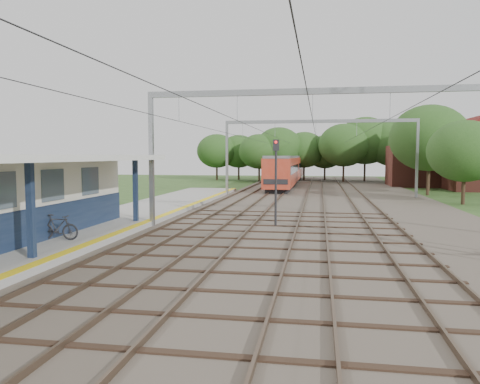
{
  "coord_description": "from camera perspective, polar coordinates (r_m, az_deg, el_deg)",
  "views": [
    {
      "loc": [
        3.56,
        -8.06,
        3.75
      ],
      "look_at": [
        -1.08,
        19.25,
        1.6
      ],
      "focal_mm": 35.0,
      "sensor_mm": 36.0,
      "label": 1
    }
  ],
  "objects": [
    {
      "name": "yellow_stripe",
      "position": [
        23.99,
        -12.02,
        -3.8
      ],
      "size": [
        0.45,
        52.0,
        0.01
      ],
      "primitive_type": "cube",
      "color": "yellow",
      "rests_on": "platform"
    },
    {
      "name": "ground",
      "position": [
        9.57,
        -13.76,
        -18.76
      ],
      "size": [
        160.0,
        160.0,
        0.0
      ],
      "primitive_type": "plane",
      "color": "#2D4C1E",
      "rests_on": "ground"
    },
    {
      "name": "house_far",
      "position": [
        61.34,
        21.39,
        3.65
      ],
      "size": [
        8.0,
        6.12,
        8.66
      ],
      "color": "brown",
      "rests_on": "ground"
    },
    {
      "name": "train",
      "position": [
        61.36,
        5.85,
        2.82
      ],
      "size": [
        2.77,
        34.52,
        3.65
      ],
      "color": "black",
      "rests_on": "ballast_bed"
    },
    {
      "name": "catenary_system",
      "position": [
        33.39,
        9.42,
        7.4
      ],
      "size": [
        17.22,
        88.0,
        7.0
      ],
      "color": "gray",
      "rests_on": "ground"
    },
    {
      "name": "platform",
      "position": [
        24.93,
        -16.84,
        -4.0
      ],
      "size": [
        5.0,
        52.0,
        0.35
      ],
      "primitive_type": "cube",
      "color": "gray",
      "rests_on": "ground"
    },
    {
      "name": "bicycle",
      "position": [
        20.3,
        -21.36,
        -4.02
      ],
      "size": [
        1.77,
        0.6,
        1.05
      ],
      "primitive_type": "imported",
      "rotation": [
        0.0,
        0.0,
        1.63
      ],
      "color": "black",
      "rests_on": "platform"
    },
    {
      "name": "tree_band",
      "position": [
        65.19,
        9.93,
        5.4
      ],
      "size": [
        31.72,
        30.88,
        8.82
      ],
      "color": "#382619",
      "rests_on": "ground"
    },
    {
      "name": "signal_post",
      "position": [
        24.13,
        4.39,
        2.51
      ],
      "size": [
        0.34,
        0.29,
        4.58
      ],
      "rotation": [
        0.0,
        0.0,
        0.14
      ],
      "color": "black",
      "rests_on": "ground"
    },
    {
      "name": "rail_tracks",
      "position": [
        38.28,
        6.52,
        -0.95
      ],
      "size": [
        11.8,
        88.0,
        0.15
      ],
      "color": "brown",
      "rests_on": "ballast_bed"
    },
    {
      "name": "ballast_bed",
      "position": [
        38.24,
        10.26,
        -1.18
      ],
      "size": [
        18.0,
        90.0,
        0.1
      ],
      "primitive_type": "cube",
      "color": "#473D33",
      "rests_on": "ground"
    }
  ]
}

